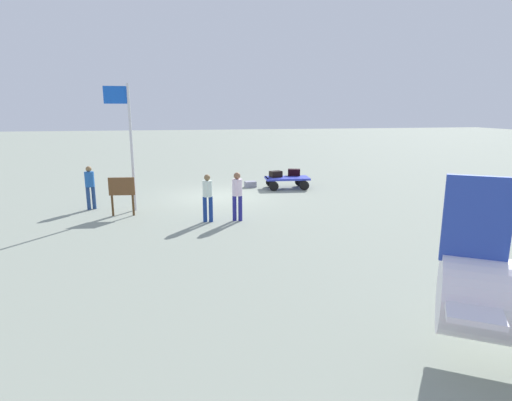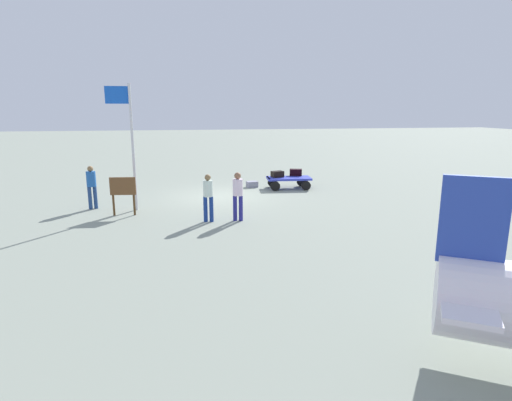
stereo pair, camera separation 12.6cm
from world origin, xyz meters
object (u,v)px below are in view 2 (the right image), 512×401
suitcase_navy (296,172)px  flagpole (129,136)px  signboard (123,190)px  worker_lead (238,193)px  suitcase_dark (252,184)px  worker_supervisor (91,184)px  luggage_cart (288,180)px  suitcase_grey (277,174)px  worker_trailing (208,195)px

suitcase_navy → flagpole: (7.44, 3.65, 2.11)m
signboard → worker_lead: bearing=159.7°
flagpole → suitcase_navy: bearing=-153.8°
suitcase_dark → worker_supervisor: 7.69m
flagpole → luggage_cart: bearing=-155.2°
worker_lead → signboard: bearing=-20.3°
luggage_cart → suitcase_grey: suitcase_grey is taller
suitcase_dark → worker_trailing: worker_trailing is taller
worker_lead → worker_trailing: (1.01, -0.05, -0.05)m
luggage_cart → suitcase_dark: (1.67, -0.68, -0.27)m
luggage_cart → worker_supervisor: 8.95m
worker_lead → suitcase_dark: bearing=-104.1°
worker_supervisor → suitcase_navy: bearing=-160.5°
suitcase_dark → signboard: signboard is taller
worker_lead → suitcase_grey: bearing=-115.7°
suitcase_dark → worker_trailing: size_ratio=0.35×
luggage_cart → worker_trailing: (4.23, 5.41, 0.53)m
suitcase_grey → signboard: bearing=31.8°
worker_trailing → flagpole: flagpole is taller
luggage_cart → signboard: size_ratio=1.55×
suitcase_dark → flagpole: flagpole is taller
signboard → flagpole: bearing=-107.4°
worker_lead → signboard: (3.97, -1.47, -0.07)m
suitcase_grey → worker_trailing: (3.71, 5.56, 0.25)m
flagpole → worker_lead: bearing=148.9°
worker_lead → flagpole: 4.72m
luggage_cart → worker_trailing: bearing=52.0°
luggage_cart → worker_supervisor: size_ratio=1.30×
suitcase_navy → worker_trailing: size_ratio=0.41×
suitcase_grey → signboard: size_ratio=0.46×
worker_lead → flagpole: (3.73, -2.25, 1.83)m
suitcase_dark → worker_trailing: bearing=67.2°
suitcase_grey → worker_supervisor: (7.99, 2.89, 0.28)m
worker_trailing → signboard: bearing=-25.6°
luggage_cart → suitcase_dark: 1.82m
signboard → worker_trailing: bearing=154.4°
worker_lead → luggage_cart: bearing=-120.5°
suitcase_grey → suitcase_dark: suitcase_grey is taller
worker_supervisor → flagpole: (-1.56, 0.47, 1.84)m
worker_supervisor → signboard: size_ratio=1.19×
suitcase_grey → worker_trailing: 6.69m
worker_trailing → signboard: size_ratio=1.17×
luggage_cart → worker_lead: worker_lead is taller
flagpole → suitcase_dark: bearing=-143.6°
suitcase_grey → suitcase_navy: bearing=-163.6°
luggage_cart → flagpole: (6.94, 3.21, 2.40)m
worker_lead → worker_trailing: size_ratio=1.03×
suitcase_grey → suitcase_navy: size_ratio=0.96×
suitcase_grey → worker_supervisor: worker_supervisor is taller
luggage_cart → suitcase_navy: size_ratio=3.25×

